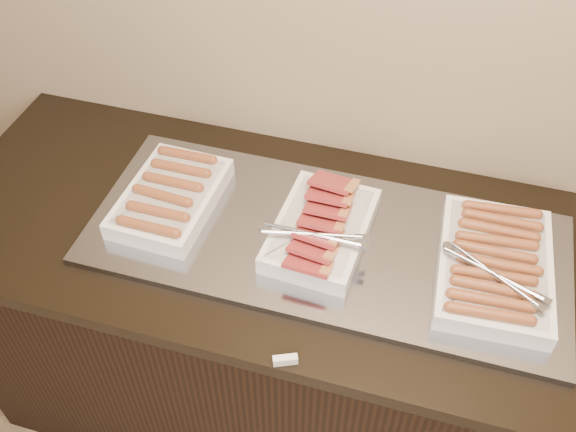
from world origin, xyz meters
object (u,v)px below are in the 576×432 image
(warming_tray, at_px, (325,240))
(dish_center, at_px, (321,229))
(dish_right, at_px, (495,266))
(dish_left, at_px, (171,197))
(counter, at_px, (316,339))

(warming_tray, relative_size, dish_center, 3.34)
(dish_center, height_order, dish_right, dish_center)
(dish_left, height_order, dish_center, dish_center)
(counter, bearing_deg, dish_center, -118.67)
(dish_left, height_order, dish_right, dish_right)
(warming_tray, height_order, dish_left, dish_left)
(warming_tray, height_order, dish_right, dish_right)
(counter, height_order, dish_right, dish_right)
(dish_left, relative_size, dish_right, 0.85)
(dish_center, bearing_deg, warming_tray, 23.83)
(warming_tray, relative_size, dish_left, 3.51)
(dish_right, bearing_deg, warming_tray, 176.89)
(dish_left, bearing_deg, warming_tray, 2.09)
(dish_center, bearing_deg, dish_left, -177.08)
(warming_tray, xyz_separation_m, dish_right, (0.41, -0.00, 0.04))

